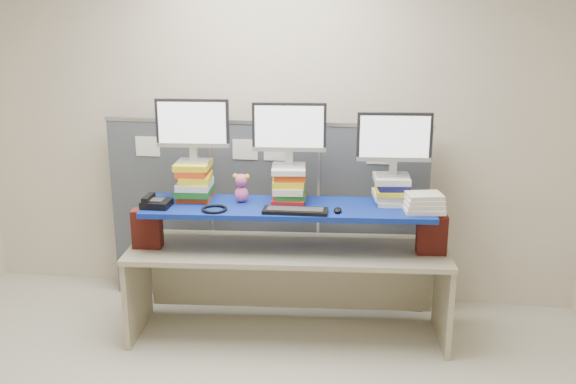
% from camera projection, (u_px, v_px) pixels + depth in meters
% --- Properties ---
extents(room, '(5.00, 4.00, 2.80)m').
position_uv_depth(room, '(201.00, 202.00, 3.32)').
color(room, beige).
rests_on(room, ground).
extents(cubicle_partition, '(2.60, 0.06, 1.53)m').
position_uv_depth(cubicle_partition, '(265.00, 213.00, 5.19)').
color(cubicle_partition, '#41454C').
rests_on(cubicle_partition, ground).
extents(desk, '(2.35, 0.87, 0.70)m').
position_uv_depth(desk, '(288.00, 266.00, 4.68)').
color(desk, tan).
rests_on(desk, ground).
extents(brick_pier_left, '(0.22, 0.13, 0.28)m').
position_uv_depth(brick_pier_left, '(147.00, 229.00, 4.61)').
color(brick_pier_left, maroon).
rests_on(brick_pier_left, desk).
extents(brick_pier_right, '(0.22, 0.13, 0.28)m').
position_uv_depth(brick_pier_right, '(432.00, 234.00, 4.49)').
color(brick_pier_right, maroon).
rests_on(brick_pier_right, desk).
extents(blue_board, '(2.08, 0.69, 0.04)m').
position_uv_depth(blue_board, '(288.00, 208.00, 4.55)').
color(blue_board, navy).
rests_on(blue_board, brick_pier_left).
extents(book_stack_left, '(0.28, 0.32, 0.28)m').
position_uv_depth(book_stack_left, '(194.00, 181.00, 4.66)').
color(book_stack_left, '#DD4414').
rests_on(book_stack_left, blue_board).
extents(book_stack_center, '(0.27, 0.32, 0.26)m').
position_uv_depth(book_stack_center, '(289.00, 184.00, 4.63)').
color(book_stack_center, '#B1141B').
rests_on(book_stack_center, blue_board).
extents(book_stack_right, '(0.28, 0.31, 0.20)m').
position_uv_depth(book_stack_right, '(392.00, 189.00, 4.59)').
color(book_stack_right, silver).
rests_on(book_stack_right, blue_board).
extents(monitor_left, '(0.53, 0.17, 0.46)m').
position_uv_depth(monitor_left, '(193.00, 127.00, 4.55)').
color(monitor_left, '#AAAAAF').
rests_on(monitor_left, book_stack_left).
extents(monitor_center, '(0.53, 0.17, 0.46)m').
position_uv_depth(monitor_center, '(289.00, 130.00, 4.52)').
color(monitor_center, '#AAAAAF').
rests_on(monitor_center, book_stack_center).
extents(monitor_right, '(0.53, 0.17, 0.46)m').
position_uv_depth(monitor_right, '(394.00, 140.00, 4.49)').
color(monitor_right, '#AAAAAF').
rests_on(monitor_right, book_stack_right).
extents(keyboard, '(0.45, 0.16, 0.03)m').
position_uv_depth(keyboard, '(295.00, 211.00, 4.39)').
color(keyboard, black).
rests_on(keyboard, blue_board).
extents(mouse, '(0.08, 0.11, 0.03)m').
position_uv_depth(mouse, '(338.00, 210.00, 4.39)').
color(mouse, black).
rests_on(mouse, blue_board).
extents(desk_phone, '(0.20, 0.18, 0.08)m').
position_uv_depth(desk_phone, '(156.00, 203.00, 4.51)').
color(desk_phone, black).
rests_on(desk_phone, blue_board).
extents(headset, '(0.20, 0.20, 0.02)m').
position_uv_depth(headset, '(214.00, 209.00, 4.44)').
color(headset, black).
rests_on(headset, blue_board).
extents(plush_toy, '(0.12, 0.09, 0.21)m').
position_uv_depth(plush_toy, '(241.00, 188.00, 4.60)').
color(plush_toy, '#E05595').
rests_on(plush_toy, blue_board).
extents(binder_stack, '(0.30, 0.26, 0.13)m').
position_uv_depth(binder_stack, '(424.00, 203.00, 4.40)').
color(binder_stack, silver).
rests_on(binder_stack, blue_board).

